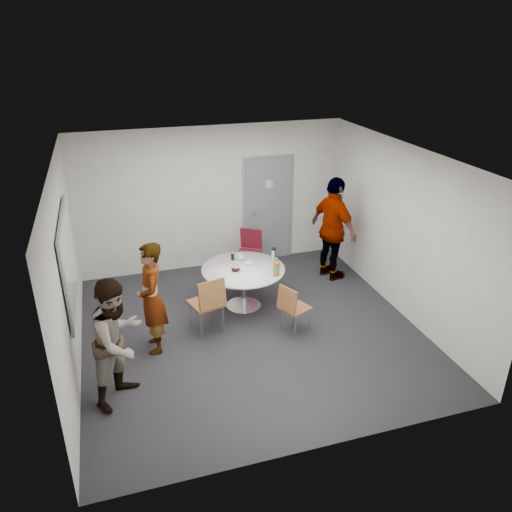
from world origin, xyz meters
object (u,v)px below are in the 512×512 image
object	(u,v)px
table	(245,274)
chair_near_left	(209,300)
whiteboard	(68,260)
person_main	(152,298)
door	(268,210)
chair_far	(250,248)
person_left	(118,341)
chair_near_right	(292,305)
person_right	(333,229)

from	to	relation	value
table	chair_near_left	bearing A→B (deg)	-139.32
whiteboard	person_main	xyz separation A→B (m)	(1.01, -0.23, -0.63)
door	chair_near_left	distance (m)	2.98
chair_far	person_left	bearing A→B (deg)	80.56
chair_near_right	person_left	size ratio (longest dim) A/B	0.49
chair_near_left	chair_near_right	world-z (taller)	chair_near_left
whiteboard	chair_near_right	bearing A→B (deg)	-8.40
chair_near_left	person_left	bearing A→B (deg)	-156.84
person_main	person_left	world-z (taller)	person_left
table	person_right	size ratio (longest dim) A/B	0.71
chair_near_right	door	bearing A→B (deg)	144.11
door	chair_near_left	size ratio (longest dim) A/B	2.24
table	chair_far	size ratio (longest dim) A/B	1.52
chair_near_right	chair_far	size ratio (longest dim) A/B	0.90
table	person_right	distance (m)	1.95
whiteboard	table	xyz separation A→B (m)	(2.58, 0.53, -0.84)
person_main	person_left	size ratio (longest dim) A/B	1.00
person_right	chair_far	bearing A→B (deg)	53.15
table	chair_near_right	bearing A→B (deg)	-65.57
chair_near_right	chair_near_left	bearing A→B (deg)	-130.84
door	chair_near_right	size ratio (longest dim) A/B	2.65
chair_near_right	person_left	xyz separation A→B (m)	(-2.52, -0.72, 0.34)
table	door	bearing A→B (deg)	60.86
door	chair_near_right	distance (m)	2.83
person_main	table	bearing A→B (deg)	117.64
table	person_main	distance (m)	1.76
door	chair_far	bearing A→B (deg)	-132.10
chair_far	person_right	world-z (taller)	person_right
chair_near_left	person_main	distance (m)	0.87
whiteboard	chair_near_left	bearing A→B (deg)	-3.34
whiteboard	person_right	world-z (taller)	whiteboard
person_right	whiteboard	bearing A→B (deg)	88.56
chair_near_right	person_main	size ratio (longest dim) A/B	0.49
person_main	person_right	world-z (taller)	person_right
whiteboard	chair_far	size ratio (longest dim) A/B	2.13
whiteboard	person_left	xyz separation A→B (m)	(0.51, -1.17, -0.63)
table	chair_near_right	distance (m)	1.08
table	person_left	size ratio (longest dim) A/B	0.82
chair_near_right	person_left	bearing A→B (deg)	-98.98
person_main	door	bearing A→B (deg)	136.30
person_right	table	bearing A→B (deg)	91.93
person_left	chair_near_right	bearing A→B (deg)	-32.14
chair_far	person_main	world-z (taller)	person_main
door	person_main	size ratio (longest dim) A/B	1.29
person_left	person_right	distance (m)	4.51
chair_near_left	person_main	xyz separation A→B (m)	(-0.83, -0.13, 0.24)
whiteboard	person_right	bearing A→B (deg)	14.07
chair_near_right	table	bearing A→B (deg)	179.55
chair_near_left	chair_near_right	xyz separation A→B (m)	(1.19, -0.34, -0.10)
person_left	door	bearing A→B (deg)	0.46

